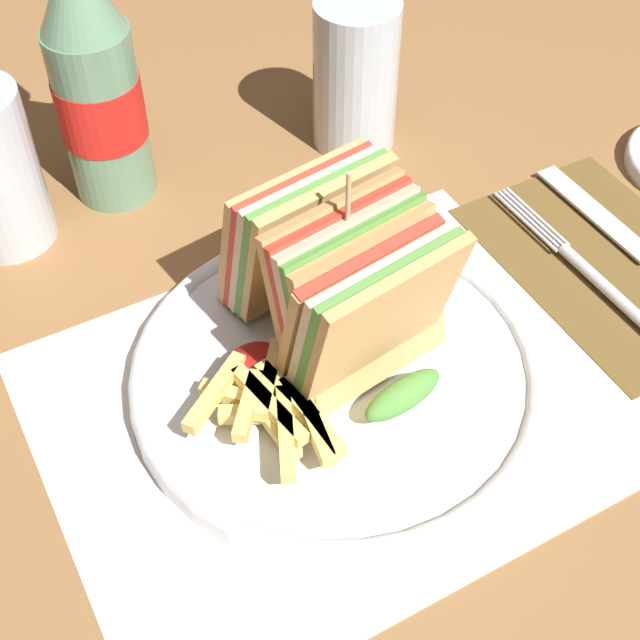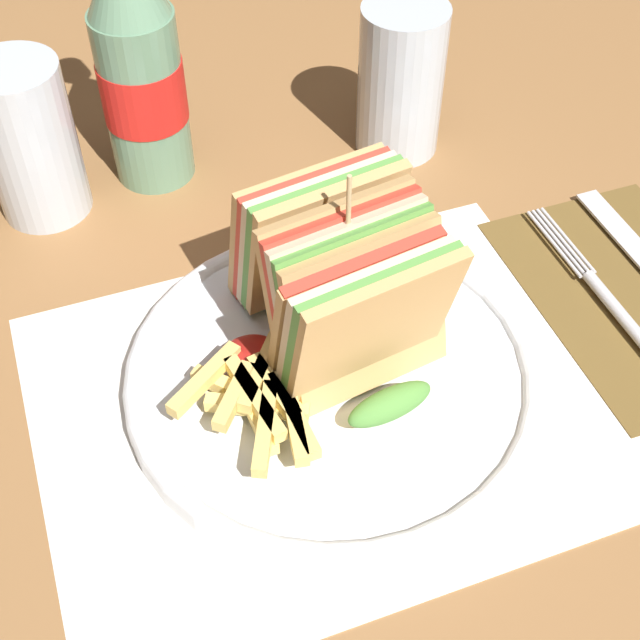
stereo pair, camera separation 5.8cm
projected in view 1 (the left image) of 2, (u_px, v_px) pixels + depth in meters
ground_plane at (323, 388)px, 0.59m from camera, size 4.00×4.00×0.00m
placemat at (336, 401)px, 0.58m from camera, size 0.37×0.29×0.00m
plate_main at (335, 370)px, 0.59m from camera, size 0.27×0.27×0.02m
club_sandwich at (343, 282)px, 0.56m from camera, size 0.12×0.17×0.14m
fries_pile at (271, 407)px, 0.54m from camera, size 0.08×0.10×0.02m
ketchup_blob at (255, 363)px, 0.57m from camera, size 0.04×0.03×0.01m
napkin at (604, 258)px, 0.67m from camera, size 0.14×0.21×0.00m
fork at (597, 279)px, 0.65m from camera, size 0.02×0.19×0.01m
knife at (634, 245)px, 0.67m from camera, size 0.02×0.20×0.00m
coke_bottle_near at (96, 84)px, 0.65m from camera, size 0.07×0.07×0.23m
glass_near at (355, 76)px, 0.72m from camera, size 0.07×0.07×0.13m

